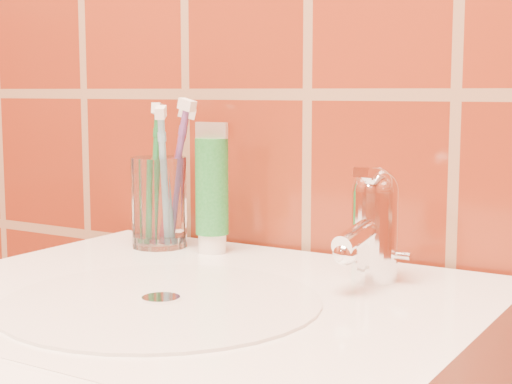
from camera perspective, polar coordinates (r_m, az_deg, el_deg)
The scene contains 7 objects.
glass_tumbler at distance 0.99m, azimuth -7.08°, elevation -0.74°, with size 0.07×0.07×0.11m, color white.
toothpaste_tube at distance 0.95m, azimuth -3.23°, elevation -0.01°, with size 0.04×0.04×0.16m.
faucet at distance 0.81m, azimuth 8.53°, elevation -2.08°, with size 0.05×0.11×0.12m.
toothbrush_0 at distance 0.97m, azimuth -6.72°, elevation 0.94°, with size 0.04×0.05×0.18m, color #7BB9DB, non-canonical shape.
toothbrush_1 at distance 0.98m, azimuth -5.87°, elevation 1.28°, with size 0.06×0.03×0.19m, color #6F428F, non-canonical shape.
toothbrush_2 at distance 1.01m, azimuth -7.35°, elevation 1.24°, with size 0.04×0.05×0.19m, color #1C6A32, non-canonical shape.
toothbrush_3 at distance 1.00m, azimuth -6.05°, elevation 1.07°, with size 0.05×0.05×0.18m, color #A32231, non-canonical shape.
Camera 1 is at (0.45, 0.35, 1.05)m, focal length 55.00 mm.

